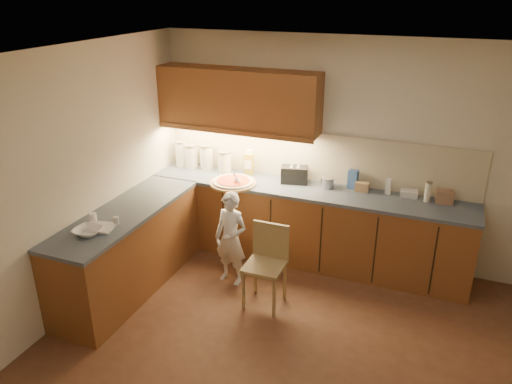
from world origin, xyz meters
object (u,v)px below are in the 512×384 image
wooden_chair (267,259)px  toaster (295,175)px  oil_jug (249,163)px  child (231,239)px  pizza_on_board (233,182)px

wooden_chair → toaster: toaster is taller
oil_jug → toaster: size_ratio=0.92×
toaster → child: bearing=-128.0°
pizza_on_board → oil_jug: size_ratio=1.75×
child → toaster: size_ratio=3.13×
child → wooden_chair: (0.50, -0.21, -0.03)m
wooden_chair → child: bearing=157.0°
pizza_on_board → wooden_chair: (0.73, -0.80, -0.44)m
wooden_chair → toaster: bearing=94.1°
pizza_on_board → toaster: (0.65, 0.32, 0.08)m
wooden_chair → toaster: 1.23m
child → toaster: toaster is taller
child → oil_jug: 1.11m
pizza_on_board → child: bearing=-68.7°
pizza_on_board → oil_jug: 0.39m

